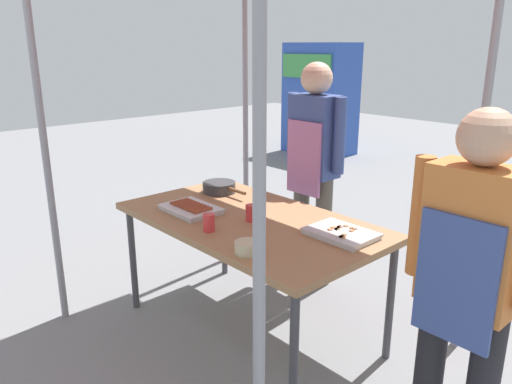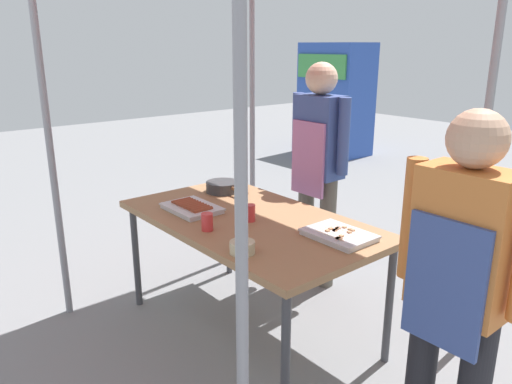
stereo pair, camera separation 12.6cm
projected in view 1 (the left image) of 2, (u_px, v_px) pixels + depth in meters
name	position (u px, v px, depth m)	size (l,w,h in m)	color
ground_plane	(250.00, 329.00, 3.12)	(18.00, 18.00, 0.00)	slate
stall_table	(250.00, 226.00, 2.92)	(1.60, 0.90, 0.75)	#9E724C
tray_grilled_sausages	(191.00, 208.00, 3.01)	(0.36, 0.26, 0.05)	silver
tray_meat_skewers	(341.00, 234.00, 2.62)	(0.35, 0.26, 0.04)	silver
cooking_wok	(219.00, 187.00, 3.40)	(0.39, 0.23, 0.07)	#38383A
condiment_bowl	(247.00, 247.00, 2.41)	(0.13, 0.13, 0.06)	#BFB28C
drink_cup_near_edge	(251.00, 213.00, 2.84)	(0.06, 0.06, 0.10)	red
drink_cup_by_wok	(209.00, 223.00, 2.69)	(0.06, 0.06, 0.10)	red
vendor_woman	(314.00, 157.00, 3.53)	(0.52, 0.23, 1.62)	#595147
customer_nearby	(468.00, 275.00, 1.86)	(0.52, 0.22, 1.53)	black
neighbor_stall_left	(320.00, 99.00, 8.01)	(1.09, 0.72, 1.76)	#2D51B2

